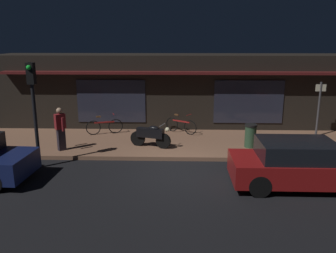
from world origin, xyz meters
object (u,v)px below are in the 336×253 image
(motorcycle, at_px, (151,135))
(bicycle_parked, at_px, (181,125))
(bicycle_extra, at_px, (104,126))
(sign_post, at_px, (319,106))
(parked_car_far, at_px, (299,164))
(traffic_light_pole, at_px, (33,97))
(trash_bin, at_px, (250,136))
(person_photographer, at_px, (60,128))

(motorcycle, height_order, bicycle_parked, motorcycle)
(bicycle_parked, bearing_deg, bicycle_extra, -175.12)
(sign_post, xyz_separation_m, parked_car_far, (-2.50, -5.14, -0.81))
(motorcycle, height_order, traffic_light_pole, traffic_light_pole)
(parked_car_far, bearing_deg, sign_post, 64.09)
(bicycle_parked, height_order, traffic_light_pole, traffic_light_pole)
(traffic_light_pole, bearing_deg, trash_bin, 15.38)
(traffic_light_pole, bearing_deg, motorcycle, 28.01)
(motorcycle, xyz_separation_m, bicycle_extra, (-2.26, 1.88, -0.14))
(parked_car_far, bearing_deg, bicycle_parked, 122.36)
(bicycle_extra, xyz_separation_m, person_photographer, (-1.18, -2.37, 0.52))
(bicycle_parked, height_order, bicycle_extra, same)
(bicycle_parked, bearing_deg, person_photographer, -150.09)
(motorcycle, xyz_separation_m, parked_car_far, (4.68, -3.32, 0.06))
(bicycle_extra, height_order, trash_bin, trash_bin)
(trash_bin, bearing_deg, person_photographer, -175.28)
(bicycle_parked, xyz_separation_m, parked_car_far, (3.49, -5.50, 0.20))
(bicycle_extra, bearing_deg, motorcycle, -39.88)
(traffic_light_pole, bearing_deg, bicycle_extra, 69.00)
(sign_post, bearing_deg, motorcycle, -165.78)
(traffic_light_pole, distance_m, parked_car_far, 8.71)
(bicycle_extra, height_order, person_photographer, person_photographer)
(bicycle_extra, distance_m, sign_post, 9.49)
(person_photographer, bearing_deg, bicycle_extra, 63.51)
(bicycle_extra, bearing_deg, bicycle_parked, 4.88)
(person_photographer, xyz_separation_m, trash_bin, (7.37, 0.61, -0.41))
(bicycle_parked, height_order, person_photographer, person_photographer)
(person_photographer, bearing_deg, traffic_light_pole, -101.51)
(traffic_light_pole, bearing_deg, person_photographer, 78.49)
(bicycle_extra, bearing_deg, parked_car_far, -36.89)
(motorcycle, relative_size, parked_car_far, 0.40)
(bicycle_parked, relative_size, bicycle_extra, 0.88)
(motorcycle, bearing_deg, trash_bin, 1.78)
(parked_car_far, bearing_deg, bicycle_extra, 143.11)
(motorcycle, bearing_deg, sign_post, 14.22)
(bicycle_parked, xyz_separation_m, traffic_light_pole, (-4.94, -4.17, 1.97))
(motorcycle, relative_size, trash_bin, 1.77)
(bicycle_extra, distance_m, traffic_light_pole, 4.59)
(sign_post, distance_m, trash_bin, 3.77)
(motorcycle, height_order, sign_post, sign_post)
(trash_bin, relative_size, traffic_light_pole, 0.26)
(bicycle_parked, xyz_separation_m, bicycle_extra, (-3.45, -0.30, 0.00))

